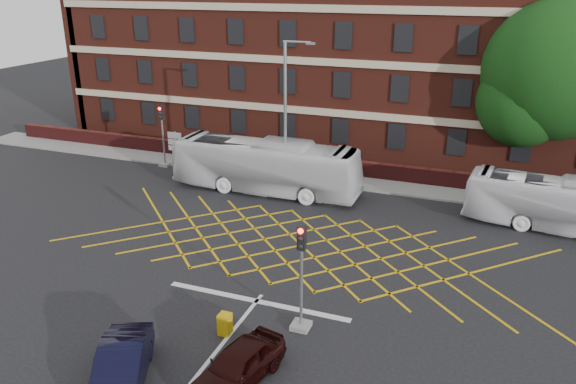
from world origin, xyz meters
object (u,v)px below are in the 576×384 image
(deciduous_tree, at_px, (551,80))
(direction_signs, at_px, (175,142))
(car_navy, at_px, (121,367))
(bus_right, at_px, (567,206))
(utility_cabinet, at_px, (225,324))
(car_maroon, at_px, (238,365))
(bus_left, at_px, (266,166))
(traffic_light_far, at_px, (163,142))
(traffic_light_near, at_px, (301,288))
(street_lamp, at_px, (286,145))

(deciduous_tree, bearing_deg, direction_signs, -168.53)
(car_navy, relative_size, direction_signs, 1.92)
(bus_right, relative_size, car_navy, 2.39)
(bus_right, bearing_deg, utility_cabinet, 144.90)
(car_navy, relative_size, car_maroon, 1.09)
(utility_cabinet, bearing_deg, deciduous_tree, 63.33)
(bus_left, height_order, deciduous_tree, deciduous_tree)
(car_maroon, xyz_separation_m, traffic_light_far, (-14.60, 18.64, 1.11))
(car_navy, distance_m, traffic_light_near, 6.76)
(bus_left, xyz_separation_m, car_navy, (2.54, -18.03, -0.94))
(bus_left, xyz_separation_m, deciduous_tree, (15.74, 8.26, 4.92))
(bus_right, relative_size, traffic_light_far, 2.37)
(car_navy, bearing_deg, bus_right, 26.97)
(traffic_light_far, bearing_deg, direction_signs, 84.62)
(direction_signs, xyz_separation_m, utility_cabinet, (12.86, -17.68, -0.96))
(traffic_light_near, distance_m, direction_signs, 22.45)
(traffic_light_far, bearing_deg, bus_right, -4.25)
(car_maroon, height_order, traffic_light_far, traffic_light_far)
(traffic_light_near, xyz_separation_m, traffic_light_far, (-15.51, 15.07, 0.00))
(bus_right, xyz_separation_m, car_maroon, (-10.83, -16.75, -0.75))
(bus_right, relative_size, car_maroon, 2.62)
(car_maroon, distance_m, utility_cabinet, 2.77)
(bus_right, bearing_deg, car_navy, 147.37)
(utility_cabinet, bearing_deg, bus_left, 107.05)
(car_maroon, distance_m, traffic_light_far, 23.70)
(deciduous_tree, relative_size, traffic_light_near, 2.69)
(car_navy, height_order, direction_signs, direction_signs)
(bus_right, relative_size, direction_signs, 4.60)
(direction_signs, distance_m, utility_cabinet, 21.88)
(car_navy, relative_size, street_lamp, 0.46)
(traffic_light_near, distance_m, street_lamp, 14.00)
(car_navy, bearing_deg, bus_left, 73.12)
(utility_cabinet, bearing_deg, bus_right, 49.38)
(direction_signs, bearing_deg, utility_cabinet, -53.96)
(bus_right, distance_m, direction_signs, 25.51)
(car_maroon, bearing_deg, traffic_light_far, 141.08)
(utility_cabinet, bearing_deg, traffic_light_far, 128.36)
(bus_right, xyz_separation_m, utility_cabinet, (-12.45, -14.51, -0.99))
(traffic_light_near, bearing_deg, bus_right, 53.03)
(car_maroon, height_order, traffic_light_near, traffic_light_near)
(deciduous_tree, bearing_deg, car_navy, -116.67)
(bus_right, height_order, car_navy, bus_right)
(direction_signs, bearing_deg, car_maroon, -53.99)
(deciduous_tree, height_order, street_lamp, deciduous_tree)
(car_navy, distance_m, deciduous_tree, 30.00)
(bus_right, relative_size, deciduous_tree, 0.88)
(car_maroon, xyz_separation_m, street_lamp, (-4.57, 16.37, 2.53))
(traffic_light_far, xyz_separation_m, direction_signs, (0.12, 1.28, -0.39))
(bus_right, height_order, deciduous_tree, deciduous_tree)
(bus_right, height_order, utility_cabinet, bus_right)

